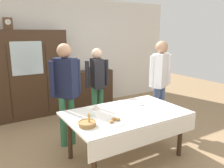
% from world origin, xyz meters
% --- Properties ---
extents(ground_plane, '(12.00, 12.00, 0.00)m').
position_xyz_m(ground_plane, '(0.00, 0.00, 0.00)').
color(ground_plane, '#997A56').
rests_on(ground_plane, ground).
extents(back_wall, '(6.40, 0.10, 2.70)m').
position_xyz_m(back_wall, '(0.00, 2.65, 1.35)').
color(back_wall, silver).
rests_on(back_wall, ground).
extents(dining_table, '(1.77, 1.09, 0.73)m').
position_xyz_m(dining_table, '(0.00, -0.24, 0.64)').
color(dining_table, '#3D2819').
rests_on(dining_table, ground).
extents(wall_cabinet, '(1.75, 0.46, 1.94)m').
position_xyz_m(wall_cabinet, '(-0.90, 2.35, 0.97)').
color(wall_cabinet, '#3D2819').
rests_on(wall_cabinet, ground).
extents(mantel_clock, '(0.18, 0.11, 0.24)m').
position_xyz_m(mantel_clock, '(-1.18, 2.35, 2.06)').
color(mantel_clock, brown).
rests_on(mantel_clock, wall_cabinet).
extents(bookshelf_low, '(1.13, 0.35, 0.91)m').
position_xyz_m(bookshelf_low, '(0.69, 2.41, 0.46)').
color(bookshelf_low, '#3D2819').
rests_on(bookshelf_low, ground).
extents(book_stack, '(0.14, 0.22, 0.10)m').
position_xyz_m(book_stack, '(0.69, 2.41, 0.96)').
color(book_stack, '#2D5184').
rests_on(book_stack, bookshelf_low).
extents(tea_cup_mid_left, '(0.13, 0.13, 0.06)m').
position_xyz_m(tea_cup_mid_left, '(-0.32, 0.14, 0.76)').
color(tea_cup_mid_left, white).
rests_on(tea_cup_mid_left, dining_table).
extents(tea_cup_far_right, '(0.13, 0.13, 0.06)m').
position_xyz_m(tea_cup_far_right, '(-0.52, -0.09, 0.76)').
color(tea_cup_far_right, silver).
rests_on(tea_cup_far_right, dining_table).
extents(tea_cup_front_edge, '(0.13, 0.13, 0.06)m').
position_xyz_m(tea_cup_front_edge, '(0.38, -0.06, 0.76)').
color(tea_cup_front_edge, white).
rests_on(tea_cup_front_edge, dining_table).
extents(bread_basket, '(0.24, 0.24, 0.16)m').
position_xyz_m(bread_basket, '(-0.71, -0.36, 0.77)').
color(bread_basket, '#9E7542').
rests_on(bread_basket, dining_table).
extents(pastry_plate, '(0.28, 0.28, 0.05)m').
position_xyz_m(pastry_plate, '(-0.35, -0.45, 0.74)').
color(pastry_plate, white).
rests_on(pastry_plate, dining_table).
extents(spoon_center, '(0.12, 0.02, 0.01)m').
position_xyz_m(spoon_center, '(-0.67, -0.02, 0.73)').
color(spoon_center, silver).
rests_on(spoon_center, dining_table).
extents(spoon_near_left, '(0.12, 0.02, 0.01)m').
position_xyz_m(spoon_near_left, '(0.73, -0.27, 0.73)').
color(spoon_near_left, silver).
rests_on(spoon_near_left, dining_table).
extents(spoon_back_edge, '(0.12, 0.02, 0.01)m').
position_xyz_m(spoon_back_edge, '(0.18, 0.18, 0.73)').
color(spoon_back_edge, silver).
rests_on(spoon_back_edge, dining_table).
extents(person_near_right_end, '(0.52, 0.41, 1.72)m').
position_xyz_m(person_near_right_end, '(-0.62, 0.63, 1.06)').
color(person_near_right_end, '#33704C').
rests_on(person_near_right_end, ground).
extents(person_beside_shelf, '(0.52, 0.39, 1.58)m').
position_xyz_m(person_beside_shelf, '(0.24, 1.18, 0.96)').
color(person_beside_shelf, '#33704C').
rests_on(person_beside_shelf, ground).
extents(person_by_cabinet, '(0.52, 0.33, 1.73)m').
position_xyz_m(person_by_cabinet, '(1.16, 0.34, 1.06)').
color(person_by_cabinet, slate).
rests_on(person_by_cabinet, ground).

